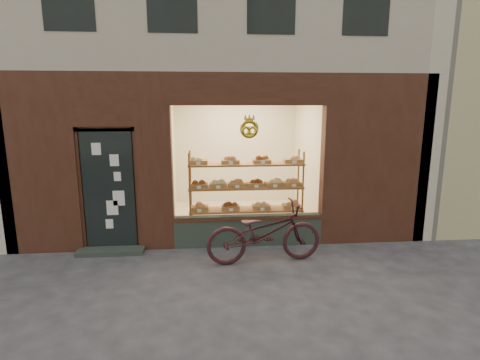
{
  "coord_description": "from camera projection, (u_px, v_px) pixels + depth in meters",
  "views": [
    {
      "loc": [
        -0.27,
        -4.46,
        2.58
      ],
      "look_at": [
        0.29,
        2.0,
        1.25
      ],
      "focal_mm": 28.0,
      "sensor_mm": 36.0,
      "label": 1
    }
  ],
  "objects": [
    {
      "name": "display_shelf",
      "position": [
        246.0,
        193.0,
        7.24
      ],
      "size": [
        2.2,
        0.45,
        1.7
      ],
      "color": "brown",
      "rests_on": "ground"
    },
    {
      "name": "ground",
      "position": [
        231.0,
        305.0,
        4.89
      ],
      "size": [
        90.0,
        90.0,
        0.0
      ],
      "primitive_type": "plane",
      "color": "#343438"
    },
    {
      "name": "bicycle",
      "position": [
        264.0,
        233.0,
        6.13
      ],
      "size": [
        1.97,
        0.85,
        1.01
      ],
      "primitive_type": "imported",
      "rotation": [
        0.0,
        0.0,
        1.67
      ],
      "color": "#36181D",
      "rests_on": "ground"
    }
  ]
}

